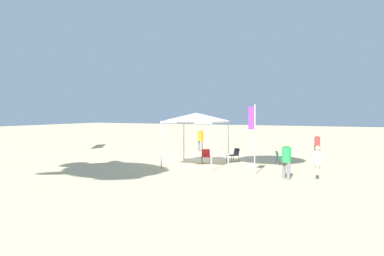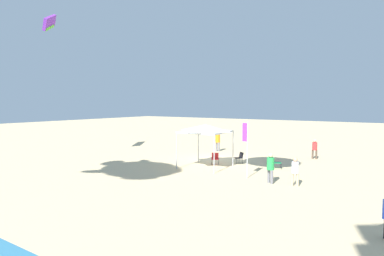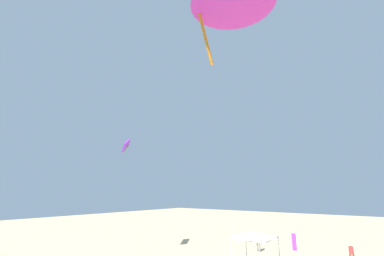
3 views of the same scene
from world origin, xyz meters
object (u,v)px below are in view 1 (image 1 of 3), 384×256
Objects in this scene: banner_flag at (254,133)px; canopy_tent at (196,118)px; folding_chair_facing_ocean at (280,157)px; person_beachcomber at (200,138)px; folding_chair_right_of_tent at (206,155)px; person_far_stroller at (317,143)px; person_kite_handler at (318,160)px; folding_chair_left_of_tent at (234,154)px; person_watching_sky at (286,157)px.

canopy_tent is at bearing -21.11° from banner_flag.
person_beachcomber is at bearing 29.48° from folding_chair_facing_ocean.
person_beachcomber is (2.94, -5.72, 0.59)m from folding_chair_right_of_tent.
person_far_stroller reaches higher than person_kite_handler.
banner_flag is 1.88× the size of person_beachcomber.
folding_chair_left_of_tent is 0.45× the size of person_beachcomber.
canopy_tent is 1.77× the size of person_beachcomber.
banner_flag is at bearing 158.89° from canopy_tent.
folding_chair_facing_ocean is at bearing 166.68° from person_beachcomber.
folding_chair_left_of_tent is 0.52× the size of person_far_stroller.
folding_chair_right_of_tent is 4.84m from banner_flag.
folding_chair_left_of_tent is 6.16m from person_beachcomber.
banner_flag is (-3.67, 2.74, 1.57)m from folding_chair_right_of_tent.
banner_flag reaches higher than folding_chair_right_of_tent.
person_beachcomber is at bearing -67.53° from canopy_tent.
folding_chair_left_of_tent is at bearing 168.88° from person_watching_sky.
banner_flag is 3.20m from person_kite_handler.
person_watching_sky reaches higher than person_kite_handler.
person_beachcomber is at bearing 169.36° from folding_chair_left_of_tent.
folding_chair_right_of_tent is at bearing -91.47° from canopy_tent.
banner_flag reaches higher than person_watching_sky.
banner_flag is 2.17× the size of person_kite_handler.
folding_chair_facing_ocean is at bearing 28.64° from folding_chair_left_of_tent.
person_far_stroller is 9.51m from person_watching_sky.
folding_chair_right_of_tent is at bearing -31.02° from person_kite_handler.
person_kite_handler reaches higher than folding_chair_right_of_tent.
folding_chair_right_of_tent is 6.23m from person_watching_sky.
folding_chair_facing_ocean is at bearing -64.82° from person_kite_handler.
folding_chair_facing_ocean is at bearing -97.89° from banner_flag.
folding_chair_right_of_tent is 0.48× the size of person_watching_sky.
person_watching_sky is (0.24, 9.51, 0.07)m from person_far_stroller.
canopy_tent is at bearing 91.61° from folding_chair_facing_ocean.
canopy_tent is at bearing -20.96° from person_kite_handler.
person_beachcomber is at bearing 170.05° from person_watching_sky.
folding_chair_facing_ocean is 8.58m from person_beachcomber.
person_kite_handler is (-6.64, 3.07, 0.45)m from folding_chair_right_of_tent.
person_kite_handler is (-9.58, 8.79, -0.14)m from person_beachcomber.
person_kite_handler is at bearing 157.86° from person_beachcomber.
banner_flag reaches higher than folding_chair_facing_ocean.
folding_chair_right_of_tent is (-0.03, -1.31, -2.23)m from canopy_tent.
person_beachcomber is at bearing 87.94° from folding_chair_right_of_tent.
person_watching_sky is at bearing 160.66° from canopy_tent.
person_far_stroller is at bearing 125.75° from person_watching_sky.
person_kite_handler is at bearing 42.40° from person_watching_sky.
canopy_tent is 7.78m from person_beachcomber.
folding_chair_right_of_tent is 6.46m from person_beachcomber.
person_far_stroller is at bearing -101.82° from banner_flag.
banner_flag reaches higher than canopy_tent.
folding_chair_facing_ocean is 0.45× the size of person_beachcomber.
canopy_tent is 2.04× the size of person_kite_handler.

